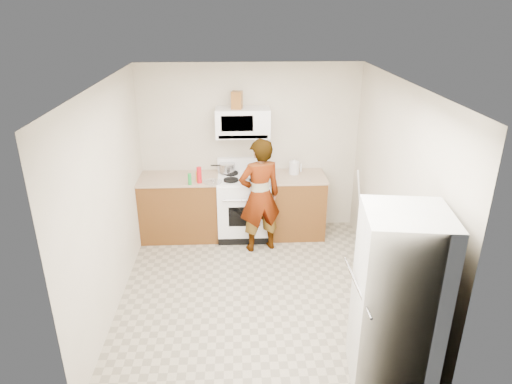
{
  "coord_description": "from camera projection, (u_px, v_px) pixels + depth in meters",
  "views": [
    {
      "loc": [
        -0.2,
        -4.67,
        3.26
      ],
      "look_at": [
        0.04,
        0.55,
        1.08
      ],
      "focal_mm": 32.0,
      "sensor_mm": 36.0,
      "label": 1
    }
  ],
  "objects": [
    {
      "name": "broom",
      "position": [
        360.0,
        206.0,
        6.51
      ],
      "size": [
        0.22,
        0.15,
        1.13
      ],
      "primitive_type": "cylinder",
      "rotation": [
        0.14,
        -0.14,
        -0.22
      ],
      "color": "white",
      "rests_on": "floor"
    },
    {
      "name": "fridge",
      "position": [
        397.0,
        301.0,
        3.98
      ],
      "size": [
        0.79,
        0.79,
        1.7
      ],
      "primitive_type": "cube",
      "rotation": [
        0.0,
        0.0,
        -0.13
      ],
      "color": "silver",
      "rests_on": "floor"
    },
    {
      "name": "bottle_hot_sauce",
      "position": [
        198.0,
        176.0,
        6.38
      ],
      "size": [
        0.06,
        0.06,
        0.14
      ],
      "primitive_type": "cylinder",
      "rotation": [
        0.0,
        0.0,
        -0.3
      ],
      "color": "#FAA41B",
      "rests_on": "counter_left"
    },
    {
      "name": "jug",
      "position": [
        237.0,
        100.0,
        6.24
      ],
      "size": [
        0.17,
        0.17,
        0.24
      ],
      "primitive_type": "cube",
      "rotation": [
        0.0,
        0.0,
        -0.21
      ],
      "color": "brown",
      "rests_on": "microwave"
    },
    {
      "name": "cabinet_left",
      "position": [
        180.0,
        208.0,
        6.73
      ],
      "size": [
        1.12,
        0.62,
        0.9
      ],
      "primitive_type": "cube",
      "color": "brown",
      "rests_on": "floor"
    },
    {
      "name": "saucepan",
      "position": [
        227.0,
        168.0,
        6.68
      ],
      "size": [
        0.3,
        0.3,
        0.12
      ],
      "primitive_type": "cylinder",
      "rotation": [
        0.0,
        0.0,
        -0.43
      ],
      "color": "#AAA9AE",
      "rests_on": "gas_range"
    },
    {
      "name": "pot_lid",
      "position": [
        213.0,
        182.0,
        6.36
      ],
      "size": [
        0.33,
        0.33,
        0.01
      ],
      "primitive_type": "cylinder",
      "rotation": [
        0.0,
        0.0,
        -0.34
      ],
      "color": "silver",
      "rests_on": "counter_left"
    },
    {
      "name": "bottle_spray",
      "position": [
        199.0,
        175.0,
        6.3
      ],
      "size": [
        0.09,
        0.09,
        0.23
      ],
      "primitive_type": "cylinder",
      "rotation": [
        0.0,
        0.0,
        -0.37
      ],
      "color": "red",
      "rests_on": "counter_left"
    },
    {
      "name": "right_wall",
      "position": [
        395.0,
        194.0,
        5.16
      ],
      "size": [
        0.02,
        3.6,
        2.5
      ],
      "primitive_type": "cube",
      "color": "beige",
      "rests_on": "floor"
    },
    {
      "name": "counter_right",
      "position": [
        297.0,
        177.0,
        6.62
      ],
      "size": [
        0.82,
        0.64,
        0.03
      ],
      "primitive_type": "cube",
      "color": "tan",
      "rests_on": "cabinet_right"
    },
    {
      "name": "kettle",
      "position": [
        294.0,
        168.0,
        6.65
      ],
      "size": [
        0.17,
        0.17,
        0.18
      ],
      "primitive_type": "cylinder",
      "rotation": [
        0.0,
        0.0,
        -0.12
      ],
      "color": "silver",
      "rests_on": "counter_right"
    },
    {
      "name": "bottle_green_cap",
      "position": [
        190.0,
        179.0,
        6.25
      ],
      "size": [
        0.06,
        0.06,
        0.16
      ],
      "primitive_type": "cylinder",
      "rotation": [
        0.0,
        0.0,
        0.15
      ],
      "color": "#17802E",
      "rests_on": "counter_left"
    },
    {
      "name": "back_wall",
      "position": [
        250.0,
        149.0,
        6.74
      ],
      "size": [
        3.2,
        0.02,
        2.5
      ],
      "primitive_type": "cube",
      "color": "beige",
      "rests_on": "floor"
    },
    {
      "name": "cabinet_right",
      "position": [
        296.0,
        206.0,
        6.8
      ],
      "size": [
        0.8,
        0.62,
        0.9
      ],
      "primitive_type": "cube",
      "color": "brown",
      "rests_on": "floor"
    },
    {
      "name": "gas_range",
      "position": [
        244.0,
        205.0,
        6.75
      ],
      "size": [
        0.76,
        0.65,
        1.13
      ],
      "color": "white",
      "rests_on": "floor"
    },
    {
      "name": "tray",
      "position": [
        255.0,
        177.0,
        6.5
      ],
      "size": [
        0.26,
        0.18,
        0.05
      ],
      "primitive_type": "cube",
      "rotation": [
        0.0,
        0.0,
        -0.08
      ],
      "color": "white",
      "rests_on": "gas_range"
    },
    {
      "name": "counter_left",
      "position": [
        178.0,
        179.0,
        6.55
      ],
      "size": [
        1.14,
        0.64,
        0.03
      ],
      "primitive_type": "cube",
      "color": "tan",
      "rests_on": "cabinet_left"
    },
    {
      "name": "floor",
      "position": [
        255.0,
        291.0,
        5.57
      ],
      "size": [
        3.6,
        3.6,
        0.0
      ],
      "primitive_type": "plane",
      "color": "gray",
      "rests_on": "ground"
    },
    {
      "name": "person",
      "position": [
        260.0,
        196.0,
        6.22
      ],
      "size": [
        0.68,
        0.54,
        1.63
      ],
      "primitive_type": "imported",
      "rotation": [
        0.0,
        0.0,
        3.43
      ],
      "color": "tan",
      "rests_on": "floor"
    },
    {
      "name": "microwave",
      "position": [
        243.0,
        122.0,
        6.4
      ],
      "size": [
        0.76,
        0.38,
        0.4
      ],
      "primitive_type": "cube",
      "color": "white",
      "rests_on": "back_wall"
    }
  ]
}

